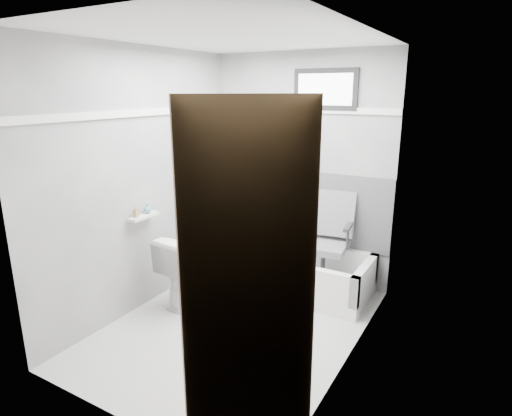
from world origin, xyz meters
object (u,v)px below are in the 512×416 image
Objects in this scene: bathtub at (296,270)px; soap_bottle_b at (147,208)px; toilet at (192,268)px; soap_bottle_a at (136,211)px; office_chair at (324,240)px; door at (264,318)px.

bathtub is 1.64m from soap_bottle_b.
soap_bottle_b reaches higher than bathtub.
soap_bottle_a is at bearing 53.16° from toilet.
bathtub is at bearing -175.94° from office_chair.
toilet is 0.35× the size of door.
soap_bottle_a is (-1.36, -1.15, 0.39)m from office_chair.
office_chair reaches higher than bathtub.
soap_bottle_b is at bearing 147.01° from door.
office_chair is 0.46× the size of door.
bathtub is 1.08m from toilet.
bathtub is at bearing 45.35° from soap_bottle_a.
soap_bottle_b reaches higher than toilet.
toilet is at bearing 34.81° from soap_bottle_b.
soap_bottle_a is (-0.32, -0.36, 0.62)m from toilet.
bathtub is 16.81× the size of soap_bottle_b.
bathtub is 0.46m from office_chair.
soap_bottle_a reaches higher than toilet.
toilet is at bearing 137.45° from door.
toilet is 7.86× the size of soap_bottle_b.
soap_bottle_a is (-1.92, 1.11, -0.03)m from door.
door is (0.56, -2.26, 0.42)m from office_chair.
soap_bottle_a is 0.14m from soap_bottle_b.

